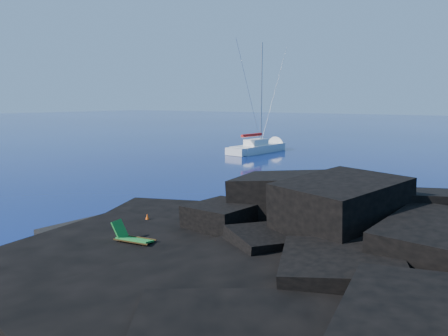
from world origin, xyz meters
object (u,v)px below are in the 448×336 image
object	(u,v)px
sailboat	(258,152)
sunbather	(122,237)
marker_cone	(147,219)
deck_chair	(135,234)

from	to	relation	value
sailboat	sunbather	bearing A→B (deg)	-64.35
sailboat	marker_cone	size ratio (longest dim) A/B	24.59
deck_chair	marker_cone	world-z (taller)	deck_chair
sailboat	sunbather	xyz separation A→B (m)	(13.63, -36.06, 0.53)
sunbather	marker_cone	bearing A→B (deg)	107.61
deck_chair	sunbather	world-z (taller)	deck_chair
sailboat	marker_cone	bearing A→B (deg)	-64.25
deck_chair	sunbather	xyz separation A→B (m)	(-1.26, 0.41, -0.45)
sailboat	deck_chair	distance (m)	39.40
sailboat	marker_cone	xyz separation A→B (m)	(12.73, -33.50, 0.64)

